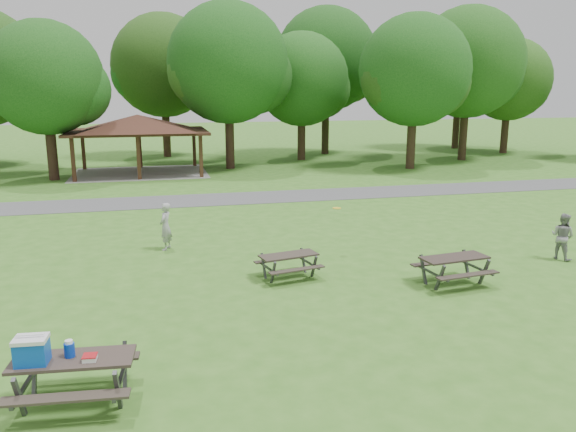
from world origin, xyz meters
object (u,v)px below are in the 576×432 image
(picnic_table_near, at_px, (60,362))
(picnic_table_middle, at_px, (289,260))
(frisbee_thrower, at_px, (166,227))
(frisbee_catcher, at_px, (562,236))

(picnic_table_near, bearing_deg, picnic_table_middle, 46.30)
(frisbee_thrower, bearing_deg, picnic_table_near, 11.14)
(picnic_table_near, bearing_deg, frisbee_thrower, 77.97)
(frisbee_thrower, xyz_separation_m, frisbee_catcher, (12.28, -4.10, -0.05))
(picnic_table_middle, height_order, frisbee_thrower, frisbee_thrower)
(picnic_table_near, xyz_separation_m, frisbee_thrower, (2.01, 9.43, -0.00))
(frisbee_catcher, bearing_deg, picnic_table_middle, 64.28)
(picnic_table_middle, height_order, frisbee_catcher, frisbee_catcher)
(picnic_table_near, relative_size, frisbee_thrower, 1.35)
(frisbee_thrower, height_order, frisbee_catcher, frisbee_thrower)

